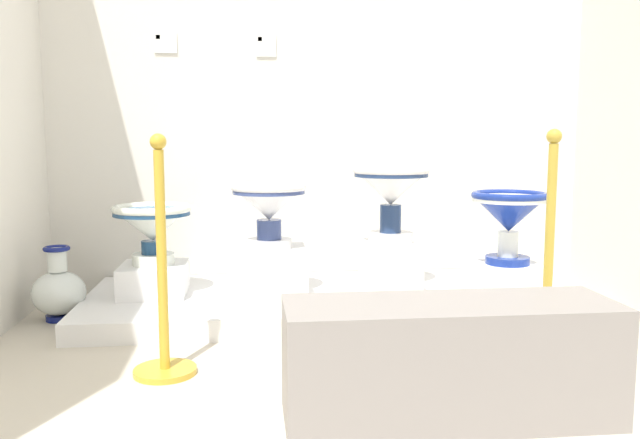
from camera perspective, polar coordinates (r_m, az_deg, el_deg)
The scene contains 17 objects.
ground_plane at distance 2.21m, azimuth 6.40°, elevation -18.28°, with size 5.27×5.65×0.02m, color beige.
wall_back at distance 4.08m, azimuth 0.16°, elevation 16.24°, with size 3.47×0.06×3.16m, color white.
display_platform at distance 3.57m, azimuth 1.16°, elevation -7.16°, with size 2.65×1.03×0.10m, color white.
plinth_block_pale_glazed at distance 3.59m, azimuth -14.43°, elevation -5.13°, with size 0.34×0.36×0.16m, color white.
antique_toilet_pale_glazed at distance 3.54m, azimuth -14.58°, elevation -0.33°, with size 0.42×0.42×0.32m.
plinth_block_rightmost at distance 3.47m, azimuth -4.48°, elevation -4.58°, with size 0.39×0.36×0.26m, color white.
antique_toilet_rightmost at distance 3.41m, azimuth -4.54°, elevation 1.46°, with size 0.40×0.40×0.34m.
plinth_block_broad_patterned at distance 3.65m, azimuth 6.18°, elevation -4.03°, with size 0.28×0.40×0.25m, color white.
antique_toilet_broad_patterned at distance 3.60m, azimuth 6.27°, elevation 2.73°, with size 0.42×0.42×0.43m.
plinth_block_central_ornate at distance 3.80m, azimuth 16.16°, elevation -4.76°, with size 0.37×0.32×0.13m, color white.
antique_toilet_central_ornate at distance 3.74m, azimuth 16.34°, elevation 0.59°, with size 0.42×0.42×0.41m.
info_placard_first at distance 4.03m, azimuth -13.49°, elevation 14.91°, with size 0.13×0.01×0.11m.
info_placard_second at distance 4.00m, azimuth -4.77°, elevation 15.04°, with size 0.12×0.01×0.13m.
decorative_vase_corner at distance 3.62m, azimuth -22.06°, elevation -5.84°, with size 0.27×0.27×0.39m.
stanchion_post_near_left at distance 2.65m, azimuth -13.67°, elevation -7.30°, with size 0.25×0.25×0.96m.
stanchion_post_near_right at distance 2.97m, azimuth 19.42°, elevation -5.93°, with size 0.26×0.26×0.98m.
museum_bench at distance 2.25m, azimuth 11.33°, elevation -12.10°, with size 1.10×0.36×0.40m, color gray.
Camera 1 is at (1.19, -1.12, 0.93)m, focal length 36.27 mm.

